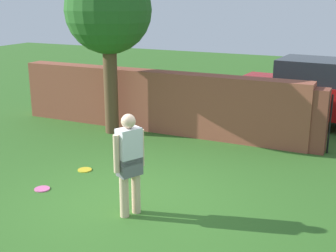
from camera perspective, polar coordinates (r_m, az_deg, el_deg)
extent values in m
plane|color=#336623|center=(7.66, -4.83, -9.47)|extent=(40.00, 40.00, 0.00)
cube|color=brown|center=(11.39, -1.59, 3.16)|extent=(7.60, 0.50, 1.51)
cylinder|color=brown|center=(11.18, -7.19, 5.16)|extent=(0.34, 0.34, 2.41)
sphere|color=#286023|center=(10.99, -7.52, 14.23)|extent=(2.04, 2.04, 2.04)
cylinder|color=beige|center=(7.14, -4.05, -7.67)|extent=(0.14, 0.14, 0.85)
cylinder|color=beige|center=(7.03, -5.54, -8.10)|extent=(0.14, 0.14, 0.85)
cube|color=slate|center=(6.94, -4.86, -5.06)|extent=(0.36, 0.42, 0.28)
cube|color=silver|center=(6.83, -4.92, -2.51)|extent=(0.36, 0.42, 0.55)
sphere|color=beige|center=(6.72, -5.00, 0.60)|extent=(0.22, 0.22, 0.22)
cylinder|color=beige|center=(6.98, -3.37, -2.73)|extent=(0.09, 0.09, 0.58)
cylinder|color=beige|center=(6.74, -6.50, -3.49)|extent=(0.09, 0.09, 0.58)
cube|color=brown|center=(10.30, 18.17, 0.65)|extent=(0.44, 0.44, 1.40)
cylinder|color=black|center=(10.29, 19.63, 0.21)|extent=(0.04, 0.04, 1.30)
cube|color=#A51111|center=(12.55, 18.21, 3.41)|extent=(4.32, 2.01, 0.80)
cube|color=#1E2328|center=(12.43, 18.49, 6.56)|extent=(2.11, 1.65, 0.60)
cylinder|color=black|center=(13.76, 13.24, 3.14)|extent=(0.65, 0.27, 0.64)
cylinder|color=black|center=(12.18, 10.94, 1.62)|extent=(0.65, 0.27, 0.64)
cylinder|color=pink|center=(8.39, -15.51, -7.61)|extent=(0.27, 0.27, 0.02)
cylinder|color=yellow|center=(9.08, -10.39, -5.43)|extent=(0.27, 0.27, 0.02)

